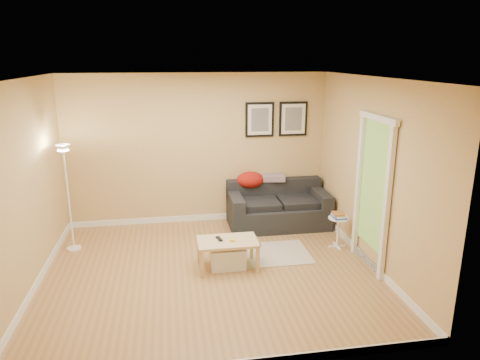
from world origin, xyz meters
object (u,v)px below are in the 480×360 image
(sofa, at_px, (278,205))
(coffee_table, at_px, (228,254))
(book_stack, at_px, (339,215))
(storage_bin, at_px, (228,257))
(floor_lamp, at_px, (69,201))
(side_table, at_px, (338,232))

(sofa, bearing_deg, coffee_table, -126.81)
(coffee_table, bearing_deg, sofa, 61.78)
(sofa, bearing_deg, book_stack, -56.53)
(sofa, height_order, storage_bin, sofa)
(floor_lamp, bearing_deg, sofa, 7.88)
(sofa, distance_m, storage_bin, 1.80)
(book_stack, height_order, floor_lamp, floor_lamp)
(book_stack, xyz_separation_m, floor_lamp, (-4.02, 0.57, 0.25))
(storage_bin, bearing_deg, book_stack, 12.33)
(sofa, relative_size, book_stack, 7.11)
(sofa, height_order, coffee_table, sofa)
(coffee_table, bearing_deg, storage_bin, 88.56)
(side_table, height_order, book_stack, book_stack)
(sofa, xyz_separation_m, floor_lamp, (-3.33, -0.46, 0.40))
(coffee_table, relative_size, book_stack, 3.46)
(storage_bin, xyz_separation_m, book_stack, (1.76, 0.39, 0.37))
(storage_bin, xyz_separation_m, side_table, (1.77, 0.38, 0.09))
(coffee_table, bearing_deg, floor_lamp, 164.84)
(coffee_table, xyz_separation_m, storage_bin, (0.00, 0.03, -0.05))
(coffee_table, bearing_deg, side_table, 21.67)
(sofa, height_order, book_stack, sofa)
(side_table, bearing_deg, storage_bin, -167.75)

